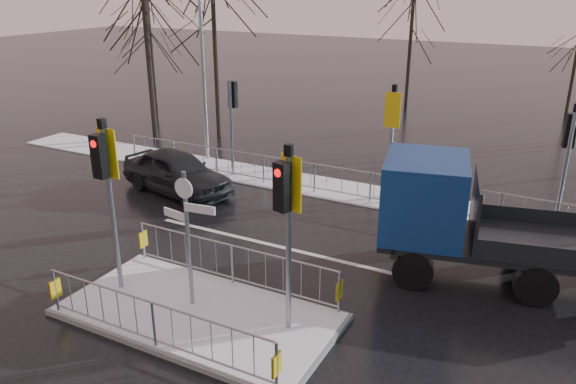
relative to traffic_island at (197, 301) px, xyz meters
The scene contains 11 objects.
ground 0.39m from the traffic_island, 42.90° to the right, with size 120.00×120.00×0.00m, color black.
snow_verge 8.60m from the traffic_island, 89.92° to the left, with size 30.00×2.00×0.04m, color white.
lane_markings 0.52m from the traffic_island, 88.07° to the right, with size 8.00×11.38×0.01m.
traffic_island is the anchor object (origin of this frame).
far_kerb_fixtures 8.11m from the traffic_island, 87.84° to the left, with size 18.00×0.65×3.83m.
car_far_lane 7.83m from the traffic_island, 131.34° to the left, with size 1.73×4.29×1.46m, color black.
flatbed_truck 6.50m from the traffic_island, 45.05° to the left, with size 6.66×3.59×2.93m.
tree_near_b 15.57m from the traffic_island, 122.60° to the left, with size 4.00×4.00×7.55m.
tree_near_c 18.84m from the traffic_island, 132.79° to the left, with size 3.50×3.50×6.61m.
tree_far_a 22.52m from the traffic_island, 95.17° to the left, with size 3.75×3.75×7.08m.
street_lamp_left 12.17m from the traffic_island, 124.07° to the left, with size 1.25×0.18×8.20m.
Camera 1 is at (6.57, -8.31, 6.86)m, focal length 35.00 mm.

